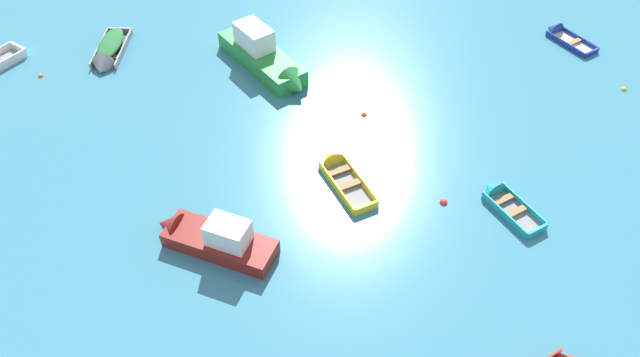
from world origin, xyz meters
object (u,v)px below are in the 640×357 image
motor_launch_green_back_row_right (266,58)px  mooring_buoy_far_field (364,115)px  rowboat_yellow_center (337,168)px  mooring_buoy_central (623,90)px  motor_launch_maroon_outer_right (212,237)px  rowboat_turquoise_foreground_center (501,198)px  rowboat_deep_blue_near_right (559,34)px  mooring_buoy_near_foreground (41,76)px  rowboat_grey_cluster_outer (108,54)px  mooring_buoy_outer_edge (443,203)px

motor_launch_green_back_row_right → mooring_buoy_far_field: 6.83m
rowboat_yellow_center → mooring_buoy_central: rowboat_yellow_center is taller
motor_launch_maroon_outer_right → motor_launch_green_back_row_right: motor_launch_green_back_row_right is taller
motor_launch_green_back_row_right → rowboat_turquoise_foreground_center: bearing=-46.1°
mooring_buoy_far_field → mooring_buoy_central: mooring_buoy_far_field is taller
rowboat_deep_blue_near_right → mooring_buoy_far_field: (-12.79, -6.75, -0.15)m
motor_launch_maroon_outer_right → mooring_buoy_far_field: (7.41, 8.27, -0.57)m
motor_launch_maroon_outer_right → mooring_buoy_near_foreground: bearing=129.1°
rowboat_turquoise_foreground_center → motor_launch_green_back_row_right: bearing=133.9°
motor_launch_maroon_outer_right → motor_launch_green_back_row_right: size_ratio=0.79×
rowboat_deep_blue_near_right → motor_launch_maroon_outer_right: motor_launch_maroon_outer_right is taller
rowboat_yellow_center → rowboat_grey_cluster_outer: bearing=140.8°
mooring_buoy_far_field → mooring_buoy_near_foreground: bearing=165.6°
rowboat_yellow_center → mooring_buoy_central: 17.17m
rowboat_turquoise_foreground_center → rowboat_grey_cluster_outer: size_ratio=0.76×
rowboat_deep_blue_near_right → mooring_buoy_near_foreground: (-30.62, -2.17, -0.15)m
mooring_buoy_outer_edge → rowboat_turquoise_foreground_center: bearing=-1.8°
rowboat_turquoise_foreground_center → mooring_buoy_central: (9.05, 7.77, -0.18)m
mooring_buoy_central → mooring_buoy_near_foreground: bearing=174.1°
mooring_buoy_far_field → mooring_buoy_central: (14.53, 1.25, 0.00)m
rowboat_grey_cluster_outer → rowboat_deep_blue_near_right: bearing=1.3°
motor_launch_green_back_row_right → rowboat_turquoise_foreground_center: size_ratio=2.00×
motor_launch_maroon_outer_right → mooring_buoy_near_foreground: motor_launch_maroon_outer_right is taller
motor_launch_maroon_outer_right → motor_launch_green_back_row_right: (2.30, 12.74, 0.16)m
rowboat_turquoise_foreground_center → mooring_buoy_near_foreground: (-23.31, 11.10, -0.18)m
rowboat_turquoise_foreground_center → mooring_buoy_central: 11.93m
rowboat_deep_blue_near_right → rowboat_grey_cluster_outer: 27.09m
mooring_buoy_far_field → mooring_buoy_central: bearing=4.9°
mooring_buoy_outer_edge → motor_launch_maroon_outer_right: bearing=-169.9°
rowboat_deep_blue_near_right → rowboat_turquoise_foreground_center: rowboat_turquoise_foreground_center is taller
mooring_buoy_near_foreground → rowboat_deep_blue_near_right: bearing=4.1°
rowboat_grey_cluster_outer → mooring_buoy_near_foreground: size_ratio=15.87×
mooring_buoy_near_foreground → mooring_buoy_central: bearing=-5.9°
motor_launch_green_back_row_right → rowboat_turquoise_foreground_center: (10.58, -10.99, -0.54)m
rowboat_turquoise_foreground_center → mooring_buoy_outer_edge: bearing=178.2°
rowboat_deep_blue_near_right → mooring_buoy_central: 5.77m
rowboat_turquoise_foreground_center → mooring_buoy_central: size_ratio=11.03×
mooring_buoy_far_field → motor_launch_maroon_outer_right: bearing=-131.9°
motor_launch_maroon_outer_right → motor_launch_green_back_row_right: 12.95m
mooring_buoy_central → rowboat_deep_blue_near_right: bearing=107.5°
rowboat_yellow_center → rowboat_deep_blue_near_right: 18.17m
rowboat_turquoise_foreground_center → mooring_buoy_near_foreground: rowboat_turquoise_foreground_center is taller
motor_launch_green_back_row_right → mooring_buoy_near_foreground: bearing=179.5°
rowboat_deep_blue_near_right → mooring_buoy_far_field: 14.46m
motor_launch_maroon_outer_right → mooring_buoy_outer_edge: (10.29, 1.83, -0.57)m
rowboat_turquoise_foreground_center → motor_launch_maroon_outer_right: bearing=-172.3°
motor_launch_green_back_row_right → mooring_buoy_outer_edge: bearing=-53.8°
motor_launch_maroon_outer_right → rowboat_deep_blue_near_right: bearing=36.6°
rowboat_grey_cluster_outer → mooring_buoy_central: 29.24m
motor_launch_maroon_outer_right → mooring_buoy_central: bearing=23.4°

